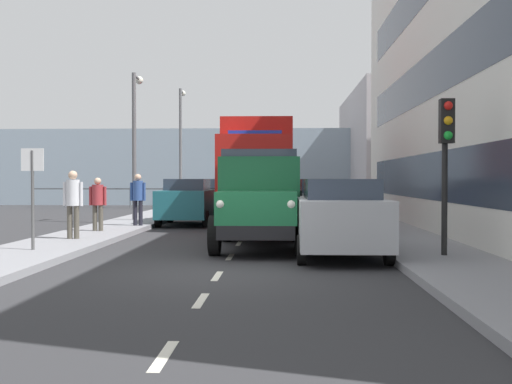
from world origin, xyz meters
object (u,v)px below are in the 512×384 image
car_teal_oppositeside_0 (187,201)px  car_white_oppositeside_2 (221,193)px  street_sign (33,181)px  lamp_post_far (181,137)px  car_navy_kerbside_2 (313,199)px  truck_vintage_green (260,201)px  traffic_light_near (446,142)px  lorry_cargo_red (258,169)px  pedestrian_in_dark_coat (98,200)px  pedestrian_couple_a (138,195)px  pedestrian_couple_b (73,198)px  lamp_post_promenade (135,131)px  car_black_oppositeside_1 (207,196)px  car_grey_kerbside_1 (323,206)px  car_silver_kerbside_near (339,216)px

car_teal_oppositeside_0 → car_white_oppositeside_2: size_ratio=0.90×
car_teal_oppositeside_0 → street_sign: size_ratio=1.79×
car_white_oppositeside_2 → lamp_post_far: 3.95m
car_navy_kerbside_2 → car_teal_oppositeside_0: (4.81, 2.12, -0.00)m
car_teal_oppositeside_0 → lamp_post_far: (2.19, -12.30, 3.22)m
truck_vintage_green → traffic_light_near: bearing=148.8°
lorry_cargo_red → lamp_post_far: (4.85, -12.35, 2.04)m
pedestrian_in_dark_coat → pedestrian_couple_a: (-0.71, -2.27, 0.08)m
pedestrian_couple_b → lamp_post_promenade: bearing=-88.6°
lamp_post_far → pedestrian_in_dark_coat: bearing=90.6°
car_white_oppositeside_2 → car_black_oppositeside_1: bearing=90.0°
lorry_cargo_red → pedestrian_couple_a: (3.98, 2.39, -0.90)m
lorry_cargo_red → pedestrian_in_dark_coat: lorry_cargo_red is taller
pedestrian_couple_b → lamp_post_promenade: size_ratio=0.32×
car_navy_kerbside_2 → pedestrian_couple_b: pedestrian_couple_b is taller
lorry_cargo_red → traffic_light_near: size_ratio=2.56×
car_grey_kerbside_1 → car_white_oppositeside_2: size_ratio=0.97×
truck_vintage_green → car_navy_kerbside_2: bearing=-99.9°
car_navy_kerbside_2 → truck_vintage_green: bearing=80.1°
car_silver_kerbside_near → car_black_oppositeside_1: 16.85m
car_navy_kerbside_2 → lamp_post_promenade: bearing=11.3°
car_grey_kerbside_1 → pedestrian_in_dark_coat: bearing=6.7°
lamp_post_promenade → street_sign: lamp_post_promenade is taller
lorry_cargo_red → car_grey_kerbside_1: size_ratio=1.90×
lorry_cargo_red → car_black_oppositeside_1: bearing=-67.7°
pedestrian_in_dark_coat → lamp_post_promenade: (0.11, -5.44, 2.48)m
car_white_oppositeside_2 → pedestrian_couple_a: bearing=85.2°
car_grey_kerbside_1 → car_teal_oppositeside_0: bearing=-39.1°
car_navy_kerbside_2 → pedestrian_couple_b: (6.75, 9.35, 0.31)m
pedestrian_in_dark_coat → street_sign: (-0.04, 5.12, 0.59)m
car_white_oppositeside_2 → pedestrian_in_dark_coat: bearing=83.5°
car_teal_oppositeside_0 → lamp_post_far: bearing=-79.9°
car_silver_kerbside_near → car_white_oppositeside_2: bearing=-78.0°
pedestrian_couple_b → pedestrian_couple_a: size_ratio=1.03×
car_navy_kerbside_2 → car_black_oppositeside_1: (4.81, -4.34, -0.00)m
car_teal_oppositeside_0 → car_black_oppositeside_1: 6.45m
lorry_cargo_red → lamp_post_far: size_ratio=1.23×
car_silver_kerbside_near → traffic_light_near: traffic_light_near is taller
car_navy_kerbside_2 → street_sign: 13.77m
traffic_light_near → lamp_post_promenade: bearing=-51.4°
car_silver_kerbside_near → car_grey_kerbside_1: same height
car_grey_kerbside_1 → car_teal_oppositeside_0: same height
lamp_post_far → street_sign: (-0.21, 22.13, -2.43)m
pedestrian_couple_b → lamp_post_promenade: (0.19, -7.96, 2.36)m
truck_vintage_green → car_white_oppositeside_2: size_ratio=1.27×
truck_vintage_green → lorry_cargo_red: lorry_cargo_red is taller
truck_vintage_green → pedestrian_couple_a: truck_vintage_green is taller
car_black_oppositeside_1 → lamp_post_promenade: 6.66m
pedestrian_couple_b → pedestrian_in_dark_coat: bearing=-88.2°
pedestrian_couple_a → traffic_light_near: 11.62m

